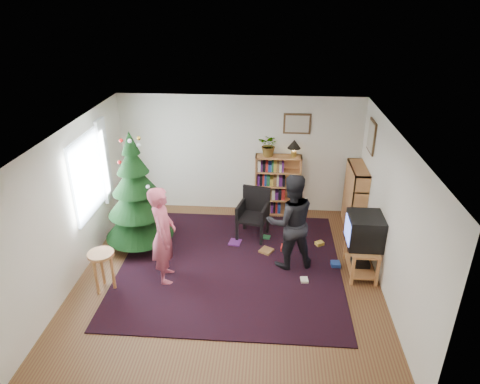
# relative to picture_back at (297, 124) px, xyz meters

# --- Properties ---
(floor) EXTENTS (5.00, 5.00, 0.00)m
(floor) POSITION_rel_picture_back_xyz_m (-1.15, -2.48, -1.95)
(floor) COLOR brown
(floor) RESTS_ON ground
(ceiling) EXTENTS (5.00, 5.00, 0.00)m
(ceiling) POSITION_rel_picture_back_xyz_m (-1.15, -2.48, 0.55)
(ceiling) COLOR white
(ceiling) RESTS_ON wall_back
(wall_back) EXTENTS (5.00, 0.02, 2.50)m
(wall_back) POSITION_rel_picture_back_xyz_m (-1.15, 0.02, -0.70)
(wall_back) COLOR silver
(wall_back) RESTS_ON floor
(wall_front) EXTENTS (5.00, 0.02, 2.50)m
(wall_front) POSITION_rel_picture_back_xyz_m (-1.15, -4.97, -0.70)
(wall_front) COLOR silver
(wall_front) RESTS_ON floor
(wall_left) EXTENTS (0.02, 5.00, 2.50)m
(wall_left) POSITION_rel_picture_back_xyz_m (-3.65, -2.48, -0.70)
(wall_left) COLOR silver
(wall_left) RESTS_ON floor
(wall_right) EXTENTS (0.02, 5.00, 2.50)m
(wall_right) POSITION_rel_picture_back_xyz_m (1.35, -2.48, -0.70)
(wall_right) COLOR silver
(wall_right) RESTS_ON floor
(rug) EXTENTS (3.80, 3.60, 0.02)m
(rug) POSITION_rel_picture_back_xyz_m (-1.15, -2.17, -1.94)
(rug) COLOR black
(rug) RESTS_ON floor
(window_pane) EXTENTS (0.04, 1.20, 1.40)m
(window_pane) POSITION_rel_picture_back_xyz_m (-3.62, -1.88, -0.45)
(window_pane) COLOR silver
(window_pane) RESTS_ON wall_left
(curtain) EXTENTS (0.06, 0.35, 1.60)m
(curtain) POSITION_rel_picture_back_xyz_m (-3.58, -1.18, -0.45)
(curtain) COLOR silver
(curtain) RESTS_ON wall_left
(picture_back) EXTENTS (0.55, 0.03, 0.42)m
(picture_back) POSITION_rel_picture_back_xyz_m (0.00, 0.00, 0.00)
(picture_back) COLOR #4C3319
(picture_back) RESTS_ON wall_back
(picture_right) EXTENTS (0.03, 0.50, 0.60)m
(picture_right) POSITION_rel_picture_back_xyz_m (1.33, -0.73, 0.00)
(picture_right) COLOR #4C3319
(picture_right) RESTS_ON wall_right
(christmas_tree) EXTENTS (1.24, 1.24, 2.25)m
(christmas_tree) POSITION_rel_picture_back_xyz_m (-2.89, -1.65, -1.01)
(christmas_tree) COLOR #3F2816
(christmas_tree) RESTS_ON rug
(bookshelf_back) EXTENTS (0.95, 0.30, 1.30)m
(bookshelf_back) POSITION_rel_picture_back_xyz_m (-0.34, -0.14, -1.29)
(bookshelf_back) COLOR #B77841
(bookshelf_back) RESTS_ON floor
(bookshelf_right) EXTENTS (0.30, 0.95, 1.30)m
(bookshelf_right) POSITION_rel_picture_back_xyz_m (1.19, -0.61, -1.29)
(bookshelf_right) COLOR #B77841
(bookshelf_right) RESTS_ON floor
(tv_stand) EXTENTS (0.45, 0.82, 0.55)m
(tv_stand) POSITION_rel_picture_back_xyz_m (1.07, -2.19, -1.63)
(tv_stand) COLOR #B77841
(tv_stand) RESTS_ON floor
(crt_tv) EXTENTS (0.56, 0.61, 0.53)m
(crt_tv) POSITION_rel_picture_back_xyz_m (1.07, -2.19, -1.14)
(crt_tv) COLOR black
(crt_tv) RESTS_ON tv_stand
(armchair) EXTENTS (0.65, 0.66, 0.98)m
(armchair) POSITION_rel_picture_back_xyz_m (-0.81, -1.10, -1.42)
(armchair) COLOR black
(armchair) RESTS_ON rug
(stool) EXTENTS (0.41, 0.41, 0.68)m
(stool) POSITION_rel_picture_back_xyz_m (-3.10, -2.97, -1.42)
(stool) COLOR #B77841
(stool) RESTS_ON floor
(person_standing) EXTENTS (0.51, 0.68, 1.68)m
(person_standing) POSITION_rel_picture_back_xyz_m (-2.18, -2.62, -1.11)
(person_standing) COLOR #AC4557
(person_standing) RESTS_ON rug
(person_by_chair) EXTENTS (0.96, 0.83, 1.72)m
(person_by_chair) POSITION_rel_picture_back_xyz_m (-0.14, -2.07, -1.09)
(person_by_chair) COLOR black
(person_by_chair) RESTS_ON rug
(potted_plant) EXTENTS (0.52, 0.49, 0.46)m
(potted_plant) POSITION_rel_picture_back_xyz_m (-0.54, -0.14, -0.42)
(potted_plant) COLOR gray
(potted_plant) RESTS_ON bookshelf_back
(table_lamp) EXTENTS (0.27, 0.27, 0.36)m
(table_lamp) POSITION_rel_picture_back_xyz_m (-0.04, -0.14, -0.41)
(table_lamp) COLOR #A57F33
(table_lamp) RESTS_ON bookshelf_back
(floor_clutter) EXTENTS (2.01, 1.51, 0.08)m
(floor_clutter) POSITION_rel_picture_back_xyz_m (-0.16, -1.73, -1.91)
(floor_clutter) COLOR #A51E19
(floor_clutter) RESTS_ON rug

